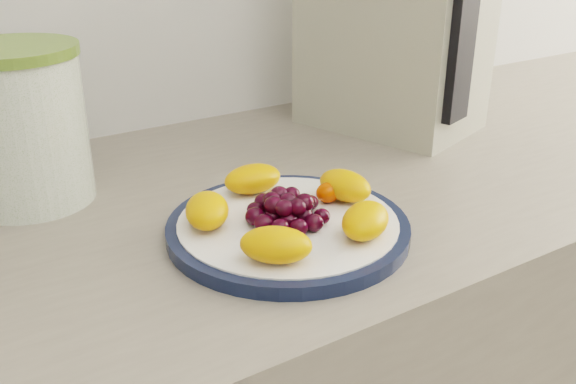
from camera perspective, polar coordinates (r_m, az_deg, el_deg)
plate_rim at (r=0.69m, az=-0.00°, el=-3.22°), size 0.26×0.26×0.01m
plate_face at (r=0.69m, az=-0.00°, el=-3.15°), size 0.24×0.24×0.02m
canister at (r=0.80m, az=-22.50°, el=5.04°), size 0.18×0.18×0.17m
canister_lid at (r=0.78m, az=-23.58°, el=11.45°), size 0.19×0.19×0.01m
appliance_body at (r=1.02m, az=9.45°, el=14.48°), size 0.25×0.30×0.32m
appliance_panel at (r=0.92m, az=15.19°, el=13.24°), size 0.06×0.03×0.24m
fruit_plate at (r=0.68m, az=0.23°, el=-1.26°), size 0.22×0.22×0.03m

